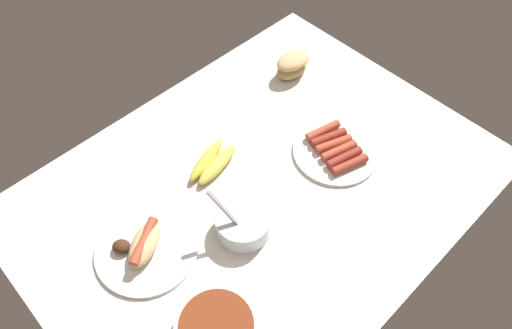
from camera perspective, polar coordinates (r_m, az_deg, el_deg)
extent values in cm
cube|color=silver|center=(128.17, 0.44, -2.86)|extent=(120.00, 90.00, 3.00)
ellipsoid|color=tan|center=(154.49, 4.26, 11.25)|extent=(11.98, 8.19, 3.60)
ellipsoid|color=#DBB77A|center=(151.77, 4.43, 12.14)|extent=(12.19, 8.53, 3.60)
cylinder|color=silver|center=(117.65, -1.51, -6.92)|extent=(13.69, 13.69, 5.76)
cylinder|color=beige|center=(116.65, -1.52, -6.64)|extent=(12.05, 12.05, 2.59)
cube|color=#B7B7BC|center=(112.21, -3.33, -5.80)|extent=(4.78, 9.33, 13.54)
cylinder|color=white|center=(134.88, 9.36, 1.57)|extent=(23.67, 23.67, 1.00)
cylinder|color=#AD472D|center=(136.82, 7.97, 3.95)|extent=(10.82, 4.71, 2.40)
cylinder|color=maroon|center=(135.49, 8.56, 3.19)|extent=(10.76, 5.70, 2.40)
cylinder|color=#AD472D|center=(134.20, 9.16, 2.42)|extent=(10.74, 5.88, 2.40)
cylinder|color=#AD472D|center=(132.95, 9.76, 1.63)|extent=(10.81, 5.16, 2.40)
cylinder|color=maroon|center=(131.74, 10.38, 0.82)|extent=(10.82, 4.95, 2.40)
cylinder|color=#9E3828|center=(130.57, 11.01, 0.00)|extent=(10.80, 5.31, 2.40)
cylinder|color=white|center=(119.91, -12.78, -9.67)|extent=(24.76, 24.76, 1.00)
ellipsoid|color=#DBB77A|center=(117.56, -13.02, -9.07)|extent=(14.06, 11.76, 4.40)
cylinder|color=#AD472D|center=(116.52, -13.13, -8.80)|extent=(11.65, 8.34, 2.40)
ellipsoid|color=#472819|center=(119.44, -15.60, -9.31)|extent=(5.55, 5.68, 2.80)
ellipsoid|color=gold|center=(130.34, -5.91, 0.51)|extent=(15.86, 8.03, 3.40)
ellipsoid|color=#E5D14C|center=(129.23, -4.58, 0.02)|extent=(16.09, 7.23, 3.38)
cylinder|color=white|center=(108.31, -4.66, -18.78)|extent=(17.77, 17.77, 4.39)
cylinder|color=maroon|center=(106.60, -4.73, -18.48)|extent=(15.99, 15.99, 1.00)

